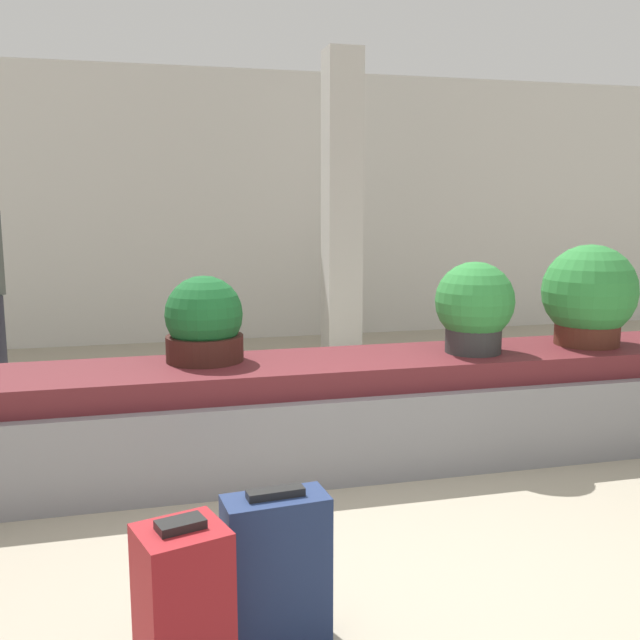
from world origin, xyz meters
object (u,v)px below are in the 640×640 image
(potted_plant_1, at_px, (474,307))
(potted_plant_2, at_px, (589,296))
(potted_plant_0, at_px, (204,323))
(suitcase_3, at_px, (183,613))
(pillar, at_px, (342,208))
(suitcase_0, at_px, (276,570))

(potted_plant_1, xyz_separation_m, potted_plant_2, (0.88, 0.05, 0.04))
(potted_plant_0, distance_m, potted_plant_1, 1.74)
(potted_plant_2, bearing_deg, suitcase_3, -144.86)
(potted_plant_1, bearing_deg, pillar, 90.48)
(suitcase_3, bearing_deg, pillar, 51.81)
(suitcase_0, bearing_deg, potted_plant_1, 41.81)
(pillar, bearing_deg, potted_plant_2, -73.28)
(suitcase_0, relative_size, potted_plant_0, 1.16)
(potted_plant_1, relative_size, potted_plant_2, 0.86)
(potted_plant_0, height_order, potted_plant_2, potted_plant_2)
(potted_plant_0, bearing_deg, suitcase_3, -97.26)
(pillar, height_order, potted_plant_1, pillar)
(suitcase_0, distance_m, potted_plant_1, 2.52)
(suitcase_3, bearing_deg, potted_plant_1, 27.91)
(potted_plant_1, bearing_deg, suitcase_3, -135.31)
(potted_plant_0, distance_m, potted_plant_2, 2.62)
(suitcase_3, xyz_separation_m, potted_plant_0, (0.28, 2.16, 0.61))
(suitcase_3, bearing_deg, potted_plant_2, 18.35)
(suitcase_0, relative_size, suitcase_3, 0.97)
(pillar, bearing_deg, suitcase_3, -111.40)
(suitcase_0, height_order, potted_plant_1, potted_plant_1)
(suitcase_0, distance_m, potted_plant_0, 2.05)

